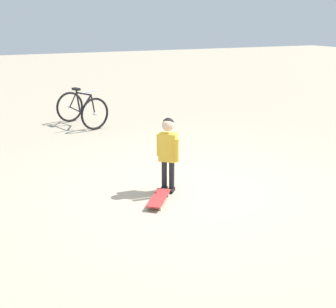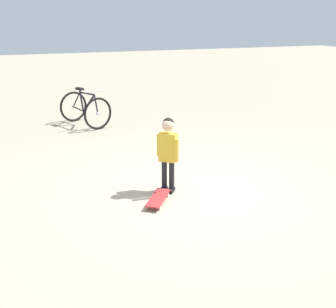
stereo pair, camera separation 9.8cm
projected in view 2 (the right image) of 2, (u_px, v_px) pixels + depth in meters
ground_plane at (192, 190)px, 5.83m from camera, size 50.00×50.00×0.00m
child_person at (168, 147)px, 5.59m from camera, size 0.28×0.38×1.06m
skateboard at (158, 198)px, 5.41m from camera, size 0.51×0.60×0.07m
bicycle_mid at (85, 109)px, 9.23m from camera, size 1.04×1.25×0.85m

